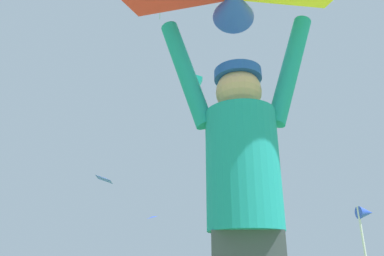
{
  "coord_description": "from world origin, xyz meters",
  "views": [
    {
      "loc": [
        -0.73,
        -1.81,
        0.68
      ],
      "look_at": [
        -0.28,
        1.51,
        1.98
      ],
      "focal_mm": 33.33,
      "sensor_mm": 36.0,
      "label": 1
    }
  ],
  "objects_px": {
    "distant_kite_blue_overhead_distant": "(250,90)",
    "distant_kite_teal_far_center": "(196,83)",
    "distant_kite_green_mid_right": "(160,6)",
    "distant_kite_blue_high_right": "(105,179)",
    "kite_flyer_person": "(245,204)",
    "marker_flag": "(366,219)",
    "distant_kite_blue_mid_left": "(152,217)"
  },
  "relations": [
    {
      "from": "kite_flyer_person",
      "to": "distant_kite_blue_overhead_distant",
      "type": "height_order",
      "value": "distant_kite_blue_overhead_distant"
    },
    {
      "from": "kite_flyer_person",
      "to": "distant_kite_blue_mid_left",
      "type": "bearing_deg",
      "value": 89.33
    },
    {
      "from": "kite_flyer_person",
      "to": "marker_flag",
      "type": "xyz_separation_m",
      "value": [
        3.59,
        4.64,
        0.54
      ]
    },
    {
      "from": "kite_flyer_person",
      "to": "distant_kite_green_mid_right",
      "type": "bearing_deg",
      "value": 89.66
    },
    {
      "from": "distant_kite_blue_mid_left",
      "to": "kite_flyer_person",
      "type": "bearing_deg",
      "value": -90.67
    },
    {
      "from": "distant_kite_blue_mid_left",
      "to": "distant_kite_blue_high_right",
      "type": "bearing_deg",
      "value": -99.49
    },
    {
      "from": "distant_kite_green_mid_right",
      "to": "distant_kite_blue_high_right",
      "type": "bearing_deg",
      "value": -107.92
    },
    {
      "from": "distant_kite_green_mid_right",
      "to": "marker_flag",
      "type": "bearing_deg",
      "value": -79.68
    },
    {
      "from": "distant_kite_blue_overhead_distant",
      "to": "distant_kite_green_mid_right",
      "type": "xyz_separation_m",
      "value": [
        -7.16,
        1.34,
        8.36
      ]
    },
    {
      "from": "kite_flyer_person",
      "to": "distant_kite_blue_high_right",
      "type": "distance_m",
      "value": 16.38
    },
    {
      "from": "distant_kite_blue_high_right",
      "to": "distant_kite_green_mid_right",
      "type": "bearing_deg",
      "value": 72.08
    },
    {
      "from": "distant_kite_blue_mid_left",
      "to": "marker_flag",
      "type": "relative_size",
      "value": 0.64
    },
    {
      "from": "distant_kite_blue_high_right",
      "to": "distant_kite_teal_far_center",
      "type": "bearing_deg",
      "value": 62.61
    },
    {
      "from": "distant_kite_blue_high_right",
      "to": "kite_flyer_person",
      "type": "bearing_deg",
      "value": -81.41
    },
    {
      "from": "distant_kite_teal_far_center",
      "to": "distant_kite_green_mid_right",
      "type": "relative_size",
      "value": 0.91
    },
    {
      "from": "kite_flyer_person",
      "to": "marker_flag",
      "type": "bearing_deg",
      "value": 52.24
    },
    {
      "from": "kite_flyer_person",
      "to": "distant_kite_teal_far_center",
      "type": "distance_m",
      "value": 32.24
    },
    {
      "from": "distant_kite_blue_high_right",
      "to": "distant_kite_teal_far_center",
      "type": "relative_size",
      "value": 0.7
    },
    {
      "from": "distant_kite_blue_high_right",
      "to": "distant_kite_green_mid_right",
      "type": "xyz_separation_m",
      "value": [
        2.53,
        7.81,
        17.09
      ]
    },
    {
      "from": "distant_kite_teal_far_center",
      "to": "distant_kite_blue_overhead_distant",
      "type": "bearing_deg",
      "value": -58.54
    },
    {
      "from": "distant_kite_blue_high_right",
      "to": "distant_kite_green_mid_right",
      "type": "distance_m",
      "value": 18.96
    },
    {
      "from": "kite_flyer_person",
      "to": "distant_kite_blue_overhead_distant",
      "type": "bearing_deg",
      "value": 71.84
    },
    {
      "from": "kite_flyer_person",
      "to": "distant_kite_blue_overhead_distant",
      "type": "distance_m",
      "value": 26.5
    },
    {
      "from": "distant_kite_green_mid_right",
      "to": "marker_flag",
      "type": "height_order",
      "value": "distant_kite_green_mid_right"
    },
    {
      "from": "kite_flyer_person",
      "to": "distant_kite_green_mid_right",
      "type": "xyz_separation_m",
      "value": [
        0.14,
        23.6,
        20.74
      ]
    },
    {
      "from": "distant_kite_blue_overhead_distant",
      "to": "distant_kite_green_mid_right",
      "type": "distance_m",
      "value": 11.09
    },
    {
      "from": "distant_kite_blue_overhead_distant",
      "to": "distant_kite_green_mid_right",
      "type": "bearing_deg",
      "value": 169.4
    },
    {
      "from": "distant_kite_blue_overhead_distant",
      "to": "distant_kite_teal_far_center",
      "type": "xyz_separation_m",
      "value": [
        -3.43,
        5.61,
        3.37
      ]
    },
    {
      "from": "distant_kite_blue_high_right",
      "to": "distant_kite_green_mid_right",
      "type": "relative_size",
      "value": 0.64
    },
    {
      "from": "marker_flag",
      "to": "kite_flyer_person",
      "type": "bearing_deg",
      "value": -127.76
    },
    {
      "from": "distant_kite_blue_mid_left",
      "to": "distant_kite_blue_overhead_distant",
      "type": "bearing_deg",
      "value": -55.44
    },
    {
      "from": "distant_kite_blue_high_right",
      "to": "distant_kite_blue_mid_left",
      "type": "distance_m",
      "value": 16.76
    }
  ]
}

